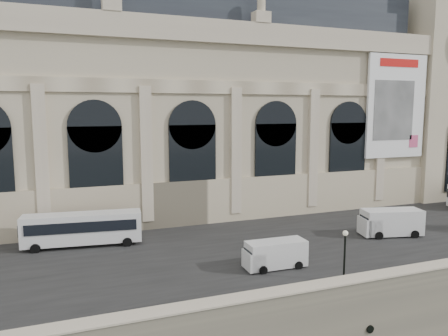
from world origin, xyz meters
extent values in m
cube|color=gray|center=(0.00, 35.00, 3.00)|extent=(160.00, 70.00, 6.00)
cube|color=#2D2D2D|center=(0.00, 14.00, 6.03)|extent=(160.00, 24.00, 0.06)
cube|color=gray|center=(0.00, 0.60, 6.55)|extent=(160.00, 1.20, 1.10)
cube|color=beige|center=(0.00, 0.60, 7.15)|extent=(160.00, 1.40, 0.12)
cube|color=beige|center=(-6.00, 31.00, 17.00)|extent=(68.00, 18.00, 22.00)
cube|color=beige|center=(-6.00, 21.85, 8.50)|extent=(68.60, 0.40, 5.00)
cube|color=beige|center=(-6.00, 21.70, 26.80)|extent=(69.00, 0.80, 2.40)
cube|color=beige|center=(-6.00, 21.85, 21.00)|extent=(68.00, 0.30, 1.40)
cube|color=#272D34|center=(-6.00, 31.00, 31.00)|extent=(64.00, 15.00, 6.00)
cube|color=beige|center=(-19.00, 21.75, 14.00)|extent=(1.20, 0.50, 14.00)
cube|color=black|center=(-14.00, 21.82, 12.50)|extent=(5.20, 0.25, 9.00)
cylinder|color=black|center=(-14.00, 21.82, 17.00)|extent=(5.20, 0.25, 5.20)
cube|color=beige|center=(-9.00, 21.75, 14.00)|extent=(1.20, 0.50, 14.00)
cube|color=black|center=(-4.00, 21.82, 12.50)|extent=(5.20, 0.25, 9.00)
cylinder|color=black|center=(-4.00, 21.82, 17.00)|extent=(5.20, 0.25, 5.20)
cube|color=beige|center=(1.00, 21.75, 14.00)|extent=(1.20, 0.50, 14.00)
cube|color=black|center=(6.00, 21.82, 12.50)|extent=(5.20, 0.25, 9.00)
cylinder|color=black|center=(6.00, 21.82, 17.00)|extent=(5.20, 0.25, 5.20)
cube|color=beige|center=(11.00, 21.75, 14.00)|extent=(1.20, 0.50, 14.00)
cube|color=black|center=(16.00, 21.82, 12.50)|extent=(5.20, 0.25, 9.00)
cylinder|color=black|center=(16.00, 21.82, 17.00)|extent=(5.20, 0.25, 5.20)
cube|color=beige|center=(21.00, 21.75, 14.00)|extent=(1.20, 0.50, 14.00)
cube|color=white|center=(23.00, 21.55, 19.00)|extent=(9.00, 0.35, 13.00)
cube|color=red|center=(23.00, 21.35, 24.40)|extent=(6.00, 0.06, 1.00)
cube|color=gray|center=(22.50, 21.35, 18.50)|extent=(6.20, 0.06, 7.50)
cube|color=#CD4876|center=(26.00, 21.35, 14.50)|extent=(1.40, 0.06, 1.60)
cube|color=beige|center=(34.00, 28.00, 21.00)|extent=(12.00, 14.00, 30.00)
cube|color=silver|center=(-15.72, 18.43, 7.76)|extent=(10.78, 3.53, 2.73)
cube|color=black|center=(-20.98, 19.11, 8.03)|extent=(0.34, 2.02, 1.06)
cube|color=black|center=(-15.86, 17.30, 8.12)|extent=(9.63, 1.31, 0.97)
cube|color=black|center=(-15.57, 19.57, 8.12)|extent=(9.63, 1.31, 0.97)
cylinder|color=black|center=(-19.79, 17.84, 6.44)|extent=(0.91, 0.37, 0.88)
cylinder|color=black|center=(-19.51, 20.03, 6.44)|extent=(0.91, 0.37, 0.88)
cylinder|color=black|center=(-11.92, 16.83, 6.44)|extent=(0.91, 0.37, 0.88)
cylinder|color=black|center=(-11.64, 19.02, 6.44)|extent=(0.91, 0.37, 0.88)
cube|color=silver|center=(-1.61, 7.07, 7.21)|extent=(4.88, 2.02, 2.06)
cube|color=silver|center=(-3.54, 7.13, 6.89)|extent=(1.41, 1.92, 1.43)
cube|color=black|center=(-4.04, 7.15, 7.39)|extent=(0.11, 1.61, 0.72)
cylinder|color=black|center=(-3.18, 6.18, 6.34)|extent=(0.69, 0.24, 0.68)
cylinder|color=black|center=(-3.12, 8.06, 6.34)|extent=(0.69, 0.24, 0.68)
cylinder|color=black|center=(-0.09, 6.09, 6.34)|extent=(0.69, 0.24, 0.68)
cylinder|color=black|center=(-0.03, 7.97, 6.34)|extent=(0.69, 0.24, 0.68)
cube|color=silver|center=(13.44, 10.87, 7.46)|extent=(6.21, 3.61, 2.48)
cube|color=silver|center=(11.17, 11.43, 7.08)|extent=(2.13, 2.60, 1.73)
cube|color=black|center=(10.59, 11.58, 7.67)|extent=(0.53, 1.90, 0.86)
cylinder|color=black|center=(11.35, 10.22, 6.41)|extent=(0.86, 0.46, 0.82)
cylinder|color=black|center=(11.90, 12.42, 6.41)|extent=(0.86, 0.46, 0.82)
cylinder|color=black|center=(14.97, 9.32, 6.41)|extent=(0.86, 0.46, 0.82)
cylinder|color=black|center=(15.52, 11.52, 6.41)|extent=(0.86, 0.46, 0.82)
cylinder|color=black|center=(1.75, 2.75, 6.18)|extent=(0.40, 0.40, 0.36)
cylinder|color=black|center=(1.75, 2.75, 7.81)|extent=(0.14, 0.14, 3.62)
sphere|color=beige|center=(1.75, 2.75, 9.71)|extent=(0.40, 0.40, 0.40)
camera|label=1|loc=(-17.60, -22.84, 18.68)|focal=35.00mm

